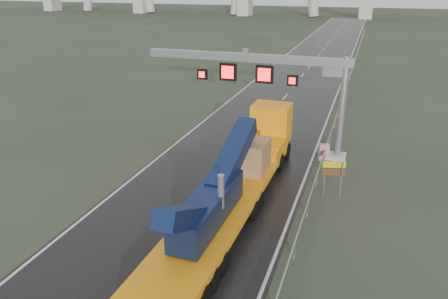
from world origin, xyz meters
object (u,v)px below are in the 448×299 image
(heavy_haul_truck, at_px, (241,170))
(striped_barrier, at_px, (324,152))
(sign_gantry, at_px, (274,76))
(exit_sign_pair, at_px, (334,172))

(heavy_haul_truck, height_order, striped_barrier, heavy_haul_truck)
(heavy_haul_truck, xyz_separation_m, striped_barrier, (3.88, 7.46, -1.22))
(sign_gantry, xyz_separation_m, heavy_haul_truck, (0.01, -8.02, -3.81))
(sign_gantry, height_order, exit_sign_pair, sign_gantry)
(striped_barrier, bearing_deg, exit_sign_pair, -98.80)
(heavy_haul_truck, distance_m, exit_sign_pair, 5.36)
(exit_sign_pair, bearing_deg, heavy_haul_truck, -173.46)
(sign_gantry, bearing_deg, striped_barrier, -8.13)
(exit_sign_pair, height_order, striped_barrier, exit_sign_pair)
(heavy_haul_truck, distance_m, striped_barrier, 8.50)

